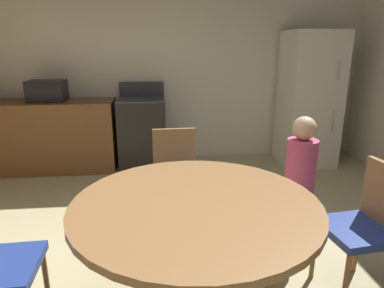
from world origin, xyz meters
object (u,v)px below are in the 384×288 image
chair_north (176,173)px  person_child (299,184)px  oven_range (142,132)px  dining_table (196,226)px  chair_east (367,222)px  microwave (47,91)px  refrigerator (309,99)px

chair_north → person_child: (0.89, -0.53, 0.08)m
oven_range → dining_table: 2.76m
chair_east → oven_range: bearing=-66.6°
oven_range → chair_east: 3.00m
chair_east → person_child: 0.53m
dining_table → oven_range: bearing=98.4°
microwave → oven_range: bearing=0.2°
person_child → microwave: bearing=-76.5°
person_child → chair_east: bearing=85.3°
dining_table → chair_north: bearing=92.5°
oven_range → chair_north: size_ratio=1.26×
refrigerator → dining_table: size_ratio=1.31×
microwave → chair_north: (1.51, -1.62, -0.53)m
refrigerator → microwave: (-3.38, 0.05, 0.15)m
refrigerator → microwave: 3.39m
oven_range → refrigerator: refrigerator is taller
oven_range → chair_north: oven_range is taller
oven_range → chair_north: bearing=-77.7°
chair_north → oven_range: bearing=-170.2°
oven_range → microwave: bearing=-179.8°
chair_north → person_child: person_child is taller
microwave → dining_table: 3.17m
refrigerator → dining_table: (-1.83, -2.67, -0.27)m
microwave → chair_north: size_ratio=0.51×
refrigerator → chair_east: refrigerator is taller
dining_table → microwave: bearing=119.7°
dining_table → person_child: person_child is taller
oven_range → refrigerator: (2.23, -0.05, 0.41)m
oven_range → chair_east: size_ratio=1.26×
oven_range → microwave: microwave is taller
oven_range → dining_table: oven_range is taller
microwave → chair_east: 3.75m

